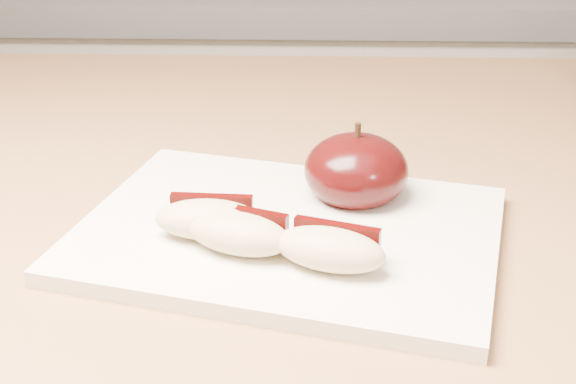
{
  "coord_description": "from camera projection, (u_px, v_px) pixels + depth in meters",
  "views": [
    {
      "loc": [
        0.03,
        -0.09,
        1.16
      ],
      "look_at": [
        0.02,
        0.38,
        0.94
      ],
      "focal_mm": 50.0,
      "sensor_mm": 36.0,
      "label": 1
    }
  ],
  "objects": [
    {
      "name": "apple_half",
      "position": [
        356.0,
        171.0,
        0.56
      ],
      "size": [
        0.07,
        0.07,
        0.06
      ],
      "rotation": [
        0.0,
        0.0,
        0.02
      ],
      "color": "black",
      "rests_on": "cutting_board"
    },
    {
      "name": "apple_wedge_b",
      "position": [
        239.0,
        232.0,
        0.49
      ],
      "size": [
        0.08,
        0.05,
        0.02
      ],
      "rotation": [
        0.0,
        0.0,
        -0.36
      ],
      "color": "#D5BC87",
      "rests_on": "cutting_board"
    },
    {
      "name": "back_cabinet",
      "position": [
        293.0,
        228.0,
        1.46
      ],
      "size": [
        2.4,
        0.62,
        0.94
      ],
      "color": "silver",
      "rests_on": "ground"
    },
    {
      "name": "cutting_board",
      "position": [
        288.0,
        233.0,
        0.53
      ],
      "size": [
        0.31,
        0.26,
        0.01
      ],
      "primitive_type": "cube",
      "rotation": [
        0.0,
        0.0,
        -0.25
      ],
      "color": "white",
      "rests_on": "island_counter"
    },
    {
      "name": "apple_wedge_a",
      "position": [
        209.0,
        218.0,
        0.51
      ],
      "size": [
        0.07,
        0.04,
        0.02
      ],
      "rotation": [
        0.0,
        0.0,
        -0.05
      ],
      "color": "#D5BC87",
      "rests_on": "cutting_board"
    },
    {
      "name": "apple_wedge_c",
      "position": [
        331.0,
        248.0,
        0.48
      ],
      "size": [
        0.08,
        0.05,
        0.02
      ],
      "rotation": [
        0.0,
        0.0,
        -0.32
      ],
      "color": "#D5BC87",
      "rests_on": "cutting_board"
    }
  ]
}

